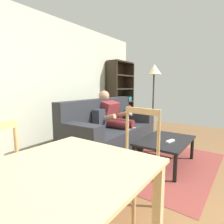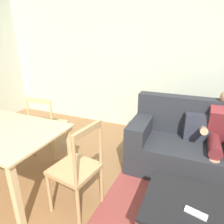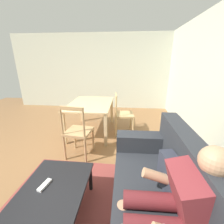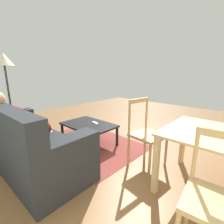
{
  "view_description": "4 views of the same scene",
  "coord_description": "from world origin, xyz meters",
  "px_view_note": "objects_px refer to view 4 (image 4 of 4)",
  "views": [
    {
      "loc": [
        -1.71,
        -0.39,
        1.2
      ],
      "look_at": [
        1.03,
        1.57,
        0.72
      ],
      "focal_mm": 29.67,
      "sensor_mm": 36.0,
      "label": 1
    },
    {
      "loc": [
        0.76,
        -0.9,
        1.68
      ],
      "look_at": [
        -0.09,
        1.05,
        0.9
      ],
      "focal_mm": 31.3,
      "sensor_mm": 36.0,
      "label": 2
    },
    {
      "loc": [
        2.08,
        1.26,
        1.65
      ],
      "look_at": [
        -0.09,
        1.05,
        0.9
      ],
      "focal_mm": 24.19,
      "sensor_mm": 36.0,
      "label": 3
    },
    {
      "loc": [
        -1.29,
        2.38,
        1.35
      ],
      "look_at": [
        -0.09,
        1.05,
        0.9
      ],
      "focal_mm": 25.88,
      "sensor_mm": 36.0,
      "label": 4
    }
  ],
  "objects_px": {
    "couch": "(26,144)",
    "dining_chair_near_wall": "(217,202)",
    "person_lounging": "(21,126)",
    "dining_chair_facing_couch": "(146,134)",
    "floor_lamp": "(5,67)",
    "coffee_table": "(89,126)",
    "tv_remote": "(95,123)"
  },
  "relations": [
    {
      "from": "couch",
      "to": "person_lounging",
      "type": "height_order",
      "value": "person_lounging"
    },
    {
      "from": "dining_chair_facing_couch",
      "to": "floor_lamp",
      "type": "bearing_deg",
      "value": 19.22
    },
    {
      "from": "person_lounging",
      "to": "dining_chair_facing_couch",
      "type": "xyz_separation_m",
      "value": [
        -1.38,
        -1.18,
        -0.1
      ]
    },
    {
      "from": "floor_lamp",
      "to": "couch",
      "type": "bearing_deg",
      "value": 169.3
    },
    {
      "from": "person_lounging",
      "to": "tv_remote",
      "type": "distance_m",
      "value": 1.23
    },
    {
      "from": "tv_remote",
      "to": "couch",
      "type": "bearing_deg",
      "value": 7.03
    },
    {
      "from": "person_lounging",
      "to": "dining_chair_near_wall",
      "type": "xyz_separation_m",
      "value": [
        -2.38,
        -0.43,
        -0.11
      ]
    },
    {
      "from": "person_lounging",
      "to": "dining_chair_facing_couch",
      "type": "height_order",
      "value": "person_lounging"
    },
    {
      "from": "coffee_table",
      "to": "floor_lamp",
      "type": "bearing_deg",
      "value": 29.82
    },
    {
      "from": "person_lounging",
      "to": "tv_remote",
      "type": "xyz_separation_m",
      "value": [
        -0.27,
        -1.19,
        -0.17
      ]
    },
    {
      "from": "tv_remote",
      "to": "floor_lamp",
      "type": "bearing_deg",
      "value": -45.67
    },
    {
      "from": "coffee_table",
      "to": "tv_remote",
      "type": "distance_m",
      "value": 0.14
    },
    {
      "from": "couch",
      "to": "coffee_table",
      "type": "bearing_deg",
      "value": -92.58
    },
    {
      "from": "person_lounging",
      "to": "dining_chair_facing_couch",
      "type": "bearing_deg",
      "value": -139.54
    },
    {
      "from": "dining_chair_near_wall",
      "to": "floor_lamp",
      "type": "distance_m",
      "value": 3.78
    },
    {
      "from": "floor_lamp",
      "to": "person_lounging",
      "type": "bearing_deg",
      "value": 168.69
    },
    {
      "from": "floor_lamp",
      "to": "dining_chair_facing_couch",
      "type": "bearing_deg",
      "value": -160.78
    },
    {
      "from": "couch",
      "to": "dining_chair_near_wall",
      "type": "height_order",
      "value": "couch"
    },
    {
      "from": "tv_remote",
      "to": "dining_chair_facing_couch",
      "type": "relative_size",
      "value": 0.17
    },
    {
      "from": "couch",
      "to": "coffee_table",
      "type": "xyz_separation_m",
      "value": [
        -0.05,
        -1.11,
        -0.0
      ]
    },
    {
      "from": "couch",
      "to": "coffee_table",
      "type": "height_order",
      "value": "couch"
    },
    {
      "from": "coffee_table",
      "to": "floor_lamp",
      "type": "height_order",
      "value": "floor_lamp"
    },
    {
      "from": "floor_lamp",
      "to": "tv_remote",
      "type": "bearing_deg",
      "value": -148.67
    },
    {
      "from": "person_lounging",
      "to": "dining_chair_near_wall",
      "type": "height_order",
      "value": "person_lounging"
    },
    {
      "from": "coffee_table",
      "to": "dining_chair_facing_couch",
      "type": "distance_m",
      "value": 1.19
    },
    {
      "from": "coffee_table",
      "to": "dining_chair_facing_couch",
      "type": "relative_size",
      "value": 1.01
    },
    {
      "from": "person_lounging",
      "to": "dining_chair_near_wall",
      "type": "bearing_deg",
      "value": -169.79
    },
    {
      "from": "coffee_table",
      "to": "floor_lamp",
      "type": "distance_m",
      "value": 2.01
    },
    {
      "from": "couch",
      "to": "tv_remote",
      "type": "relative_size",
      "value": 11.98
    },
    {
      "from": "dining_chair_near_wall",
      "to": "dining_chair_facing_couch",
      "type": "bearing_deg",
      "value": -36.78
    },
    {
      "from": "coffee_table",
      "to": "tv_remote",
      "type": "xyz_separation_m",
      "value": [
        -0.08,
        -0.1,
        0.06
      ]
    },
    {
      "from": "dining_chair_near_wall",
      "to": "floor_lamp",
      "type": "height_order",
      "value": "floor_lamp"
    }
  ]
}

